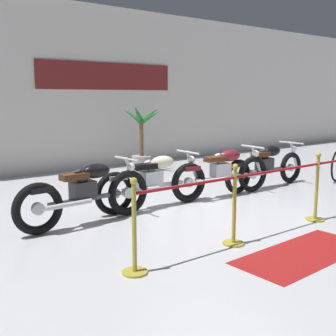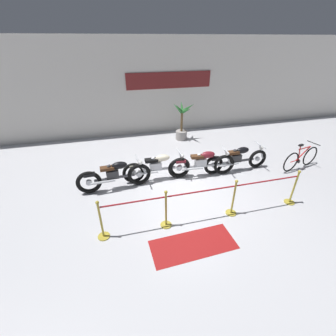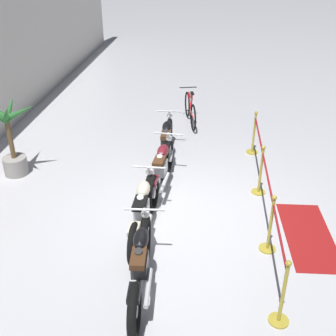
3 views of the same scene
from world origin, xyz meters
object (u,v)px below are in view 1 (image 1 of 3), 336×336
motorcycle_black_3 (266,166)px  potted_palm_left_of_row (142,142)px  motorcycle_maroon_2 (223,173)px  motorcycle_cream_1 (154,181)px  stanchion_mid_right (316,198)px  floor_banner (304,253)px  motorcycle_black_0 (87,194)px  stanchion_far_left (231,196)px  stanchion_mid_left (234,218)px

motorcycle_black_3 → potted_palm_left_of_row: size_ratio=1.38×
motorcycle_maroon_2 → motorcycle_black_3: size_ratio=0.95×
motorcycle_cream_1 → stanchion_mid_right: stanchion_mid_right is taller
floor_banner → stanchion_mid_right: bearing=26.8°
motorcycle_black_3 → floor_banner: bearing=-133.0°
motorcycle_black_0 → stanchion_far_left: size_ratio=0.43×
motorcycle_maroon_2 → potted_palm_left_of_row: (0.31, 3.22, 0.27)m
stanchion_far_left → potted_palm_left_of_row: bearing=68.1°
motorcycle_black_3 → stanchion_far_left: 3.67m
motorcycle_black_3 → motorcycle_maroon_2: bearing=-178.5°
stanchion_far_left → stanchion_mid_right: (1.84, 0.00, -0.30)m
potted_palm_left_of_row → stanchion_far_left: (-2.09, -5.19, -0.08)m
stanchion_mid_right → motorcycle_maroon_2: bearing=91.6°
motorcycle_black_3 → stanchion_far_left: (-3.06, -2.01, 0.20)m
motorcycle_black_0 → floor_banner: motorcycle_black_0 is taller
motorcycle_black_3 → stanchion_far_left: bearing=-146.8°
stanchion_far_left → stanchion_mid_left: (0.06, 0.00, -0.30)m
motorcycle_cream_1 → stanchion_far_left: bearing=-98.1°
motorcycle_black_3 → floor_banner: (-2.56, -2.75, -0.45)m
stanchion_mid_left → floor_banner: size_ratio=0.55×
motorcycle_black_3 → floor_banner: 3.79m
motorcycle_black_0 → stanchion_mid_right: size_ratio=2.12×
motorcycle_cream_1 → potted_palm_left_of_row: size_ratio=1.29×
motorcycle_cream_1 → stanchion_mid_right: size_ratio=2.11×
motorcycle_black_3 → floor_banner: motorcycle_black_3 is taller
motorcycle_cream_1 → floor_banner: motorcycle_cream_1 is taller
stanchion_far_left → floor_banner: stanchion_far_left is taller
motorcycle_black_0 → stanchion_mid_left: size_ratio=2.12×
floor_banner → stanchion_mid_left: bearing=118.4°
motorcycle_cream_1 → stanchion_mid_right: bearing=-54.1°
motorcycle_cream_1 → motorcycle_black_3: (2.76, -0.12, -0.01)m
stanchion_far_left → stanchion_mid_right: 1.86m
stanchion_far_left → stanchion_mid_right: same height
motorcycle_cream_1 → motorcycle_black_3: motorcycle_cream_1 is taller
motorcycle_maroon_2 → motorcycle_black_3: 1.29m
potted_palm_left_of_row → stanchion_far_left: size_ratio=0.33×
motorcycle_maroon_2 → potted_palm_left_of_row: bearing=84.6°
stanchion_mid_left → floor_banner: stanchion_mid_left is taller
stanchion_mid_right → stanchion_far_left: bearing=-180.0°
stanchion_mid_left → stanchion_mid_right: 1.78m
motorcycle_black_0 → motorcycle_maroon_2: motorcycle_black_0 is taller
motorcycle_maroon_2 → floor_banner: size_ratio=1.18×
potted_palm_left_of_row → stanchion_mid_right: size_ratio=1.64×
motorcycle_black_3 → stanchion_mid_right: size_ratio=2.26×
stanchion_mid_right → floor_banner: size_ratio=0.55×
stanchion_mid_left → motorcycle_cream_1: bearing=83.4°
motorcycle_maroon_2 → stanchion_mid_left: size_ratio=2.15×
stanchion_far_left → stanchion_mid_right: size_ratio=4.94×
motorcycle_black_3 → stanchion_mid_right: bearing=-121.5°
motorcycle_cream_1 → floor_banner: 2.91m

